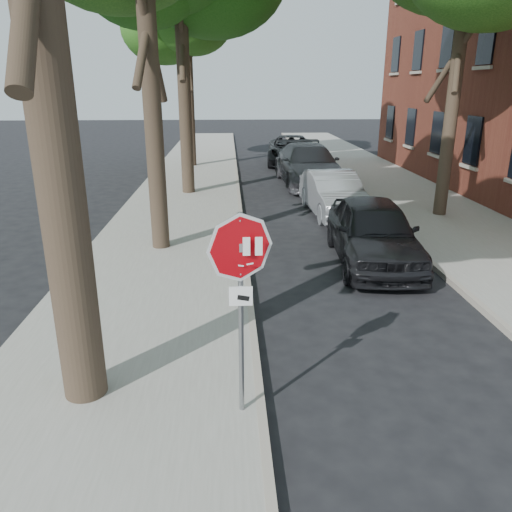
% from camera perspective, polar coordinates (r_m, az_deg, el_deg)
% --- Properties ---
extents(ground, '(120.00, 120.00, 0.00)m').
position_cam_1_polar(ground, '(6.84, 4.55, -17.66)').
color(ground, black).
rests_on(ground, ground).
extents(sidewalk_left, '(4.00, 55.00, 0.12)m').
position_cam_1_polar(sidewalk_left, '(17.97, -8.47, 5.80)').
color(sidewalk_left, gray).
rests_on(sidewalk_left, ground).
extents(sidewalk_right, '(4.00, 55.00, 0.12)m').
position_cam_1_polar(sidewalk_right, '(19.15, 17.90, 5.89)').
color(sidewalk_right, gray).
rests_on(sidewalk_right, ground).
extents(curb_left, '(0.12, 55.00, 0.13)m').
position_cam_1_polar(curb_left, '(17.90, -1.89, 5.96)').
color(curb_left, '#9E9384').
rests_on(curb_left, ground).
extents(curb_right, '(0.12, 55.00, 0.13)m').
position_cam_1_polar(curb_right, '(18.52, 11.93, 6.00)').
color(curb_right, '#9E9384').
rests_on(curb_right, ground).
extents(stop_sign, '(0.76, 0.34, 2.61)m').
position_cam_1_polar(stop_sign, '(5.81, -1.78, -2.48)').
color(stop_sign, gray).
rests_on(stop_sign, sidewalk_left).
extents(tree_far, '(5.29, 4.91, 9.33)m').
position_cam_1_polar(tree_far, '(26.80, -7.96, 25.47)').
color(tree_far, black).
rests_on(tree_far, sidewalk_left).
extents(car_a, '(2.13, 4.66, 1.55)m').
position_cam_1_polar(car_a, '(12.21, 13.25, 2.74)').
color(car_a, black).
rests_on(car_a, ground).
extents(car_b, '(1.72, 4.36, 1.41)m').
position_cam_1_polar(car_b, '(16.67, 8.83, 7.04)').
color(car_b, '#9D9FA5').
rests_on(car_b, ground).
extents(car_c, '(2.61, 5.94, 1.70)m').
position_cam_1_polar(car_c, '(21.85, 6.00, 10.32)').
color(car_c, '#48474C').
rests_on(car_c, ground).
extents(car_d, '(3.04, 5.67, 1.51)m').
position_cam_1_polar(car_d, '(27.70, 4.07, 11.98)').
color(car_d, black).
rests_on(car_d, ground).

